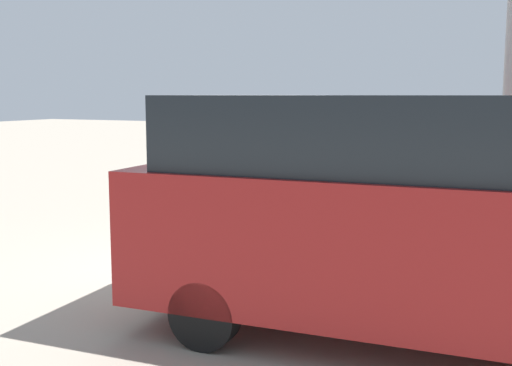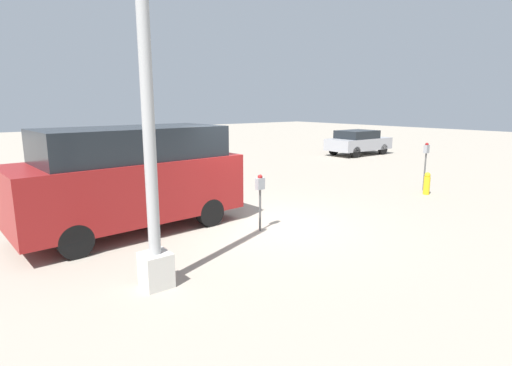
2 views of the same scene
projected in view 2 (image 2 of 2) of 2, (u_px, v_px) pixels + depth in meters
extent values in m
plane|color=gray|center=(256.00, 224.00, 9.53)|extent=(80.00, 80.00, 0.00)
cylinder|color=#4C4C4C|center=(260.00, 210.00, 8.97)|extent=(0.05, 0.05, 0.95)
cube|color=gray|center=(260.00, 184.00, 8.85)|extent=(0.21, 0.12, 0.26)
sphere|color=maroon|center=(260.00, 177.00, 8.82)|extent=(0.11, 0.11, 0.11)
cylinder|color=#4C4C4C|center=(425.00, 172.00, 13.13)|extent=(0.05, 0.05, 1.25)
cube|color=gray|center=(427.00, 149.00, 12.99)|extent=(0.21, 0.12, 0.26)
sphere|color=maroon|center=(427.00, 144.00, 12.96)|extent=(0.11, 0.11, 0.11)
cube|color=beige|center=(156.00, 270.00, 6.24)|extent=(0.44, 0.44, 0.55)
cylinder|color=#9E9E9E|center=(147.00, 102.00, 5.73)|extent=(0.18, 0.18, 4.61)
cube|color=maroon|center=(130.00, 188.00, 8.92)|extent=(4.99, 2.31, 1.29)
cube|color=black|center=(133.00, 143.00, 8.80)|extent=(4.00, 2.09, 0.70)
cube|color=orange|center=(17.00, 240.00, 6.97)|extent=(0.09, 0.12, 0.20)
cylinder|color=black|center=(75.00, 241.00, 7.40)|extent=(0.67, 0.28, 0.66)
cylinder|color=black|center=(48.00, 220.00, 8.73)|extent=(0.67, 0.28, 0.66)
cylinder|color=black|center=(210.00, 212.00, 9.36)|extent=(0.67, 0.28, 0.66)
cylinder|color=black|center=(171.00, 199.00, 10.69)|extent=(0.67, 0.28, 0.66)
cube|color=#9E9EA3|center=(359.00, 144.00, 22.39)|extent=(3.87, 1.81, 0.63)
cube|color=black|center=(357.00, 134.00, 22.18)|extent=(2.14, 1.64, 0.44)
cube|color=orange|center=(371.00, 144.00, 23.96)|extent=(0.08, 0.12, 0.20)
cylinder|color=black|center=(361.00, 147.00, 23.75)|extent=(0.61, 0.22, 0.60)
cylinder|color=black|center=(383.00, 149.00, 22.56)|extent=(0.61, 0.22, 0.60)
cylinder|color=black|center=(334.00, 150.00, 22.35)|extent=(0.61, 0.22, 0.60)
cylinder|color=black|center=(355.00, 152.00, 21.16)|extent=(0.61, 0.22, 0.60)
cylinder|color=gold|center=(427.00, 186.00, 12.60)|extent=(0.20, 0.20, 0.57)
sphere|color=gold|center=(428.00, 175.00, 12.54)|extent=(0.18, 0.18, 0.18)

